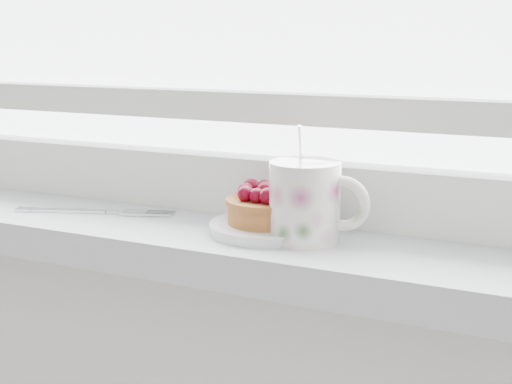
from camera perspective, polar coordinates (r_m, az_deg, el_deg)
The scene contains 4 objects.
saucer at distance 0.78m, azimuth 0.77°, elevation -2.88°, with size 0.12×0.12×0.01m, color silver.
raspberry_tart at distance 0.78m, azimuth 0.81°, elevation -0.99°, with size 0.09×0.09×0.05m.
floral_mug at distance 0.75m, azimuth 4.13°, elevation -0.66°, with size 0.11×0.08×0.12m.
fork at distance 0.90m, azimuth -12.90°, elevation -1.52°, with size 0.19×0.08×0.00m.
Camera 1 is at (0.33, 1.20, 1.15)m, focal length 50.00 mm.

